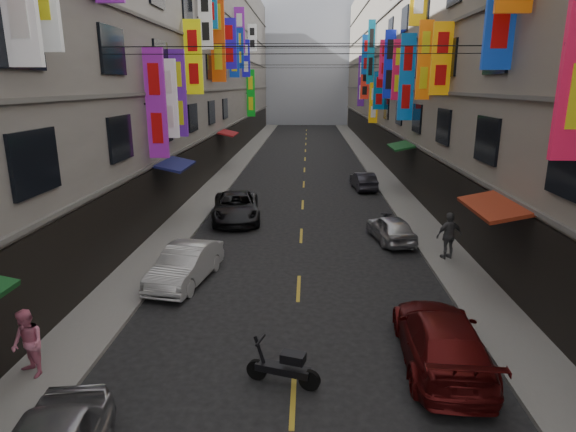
# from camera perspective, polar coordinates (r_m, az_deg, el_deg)

# --- Properties ---
(sidewalk_left) EXTENTS (2.00, 90.00, 0.12)m
(sidewalk_left) POSITION_cam_1_polar(r_m,az_deg,el_deg) (40.41, -6.62, 5.60)
(sidewalk_left) COLOR slate
(sidewalk_left) RESTS_ON ground
(sidewalk_right) EXTENTS (2.00, 90.00, 0.12)m
(sidewalk_right) POSITION_cam_1_polar(r_m,az_deg,el_deg) (40.33, 10.56, 5.42)
(sidewalk_right) COLOR slate
(sidewalk_right) RESTS_ON ground
(building_row_left) EXTENTS (10.14, 90.00, 19.00)m
(building_row_left) POSITION_cam_1_polar(r_m,az_deg,el_deg) (41.30, -15.73, 18.49)
(building_row_left) COLOR gray
(building_row_left) RESTS_ON ground
(building_row_right) EXTENTS (10.14, 90.00, 19.00)m
(building_row_right) POSITION_cam_1_polar(r_m,az_deg,el_deg) (41.15, 19.95, 18.18)
(building_row_right) COLOR gray
(building_row_right) RESTS_ON ground
(haze_block) EXTENTS (18.00, 8.00, 22.00)m
(haze_block) POSITION_cam_1_polar(r_m,az_deg,el_deg) (89.45, 2.31, 17.97)
(haze_block) COLOR #A9AFBC
(haze_block) RESTS_ON ground
(shop_signage) EXTENTS (14.00, 55.00, 11.55)m
(shop_signage) POSITION_cam_1_polar(r_m,az_deg,el_deg) (32.29, 1.81, 19.43)
(shop_signage) COLOR #0D159E
(shop_signage) RESTS_ON ground
(street_awnings) EXTENTS (13.99, 35.20, 0.41)m
(street_awnings) POSITION_cam_1_polar(r_m,az_deg,el_deg) (23.70, -1.37, 6.10)
(street_awnings) COLOR #144B1D
(street_awnings) RESTS_ON ground
(overhead_cables) EXTENTS (14.00, 38.04, 1.24)m
(overhead_cables) POSITION_cam_1_polar(r_m,az_deg,el_deg) (27.42, 1.91, 19.49)
(overhead_cables) COLOR black
(overhead_cables) RESTS_ON ground
(lane_markings) EXTENTS (0.12, 80.20, 0.01)m
(lane_markings) POSITION_cam_1_polar(r_m,az_deg,el_deg) (36.98, 1.92, 4.71)
(lane_markings) COLOR gold
(lane_markings) RESTS_ON ground
(scooter_crossing) EXTENTS (1.76, 0.73, 1.14)m
(scooter_crossing) POSITION_cam_1_polar(r_m,az_deg,el_deg) (11.69, -0.47, -17.55)
(scooter_crossing) COLOR black
(scooter_crossing) RESTS_ON ground
(scooter_far_right) EXTENTS (0.67, 1.78, 1.14)m
(scooter_far_right) POSITION_cam_1_polar(r_m,az_deg,el_deg) (23.23, 11.60, -0.88)
(scooter_far_right) COLOR black
(scooter_far_right) RESTS_ON ground
(car_left_mid) EXTENTS (2.09, 4.24, 1.34)m
(car_left_mid) POSITION_cam_1_polar(r_m,az_deg,el_deg) (17.40, -12.06, -5.65)
(car_left_mid) COLOR silver
(car_left_mid) RESTS_ON ground
(car_left_far) EXTENTS (3.01, 5.33, 1.40)m
(car_left_far) POSITION_cam_1_polar(r_m,az_deg,el_deg) (24.92, -6.17, 1.07)
(car_left_far) COLOR black
(car_left_far) RESTS_ON ground
(car_right_near) EXTENTS (2.18, 4.86, 1.38)m
(car_right_near) POSITION_cam_1_polar(r_m,az_deg,el_deg) (12.88, 17.68, -13.71)
(car_right_near) COLOR #590F0F
(car_right_near) RESTS_ON ground
(car_right_mid) EXTENTS (2.03, 3.75, 1.21)m
(car_right_mid) POSITION_cam_1_polar(r_m,az_deg,el_deg) (21.90, 12.08, -1.45)
(car_right_mid) COLOR silver
(car_right_mid) RESTS_ON ground
(car_right_far) EXTENTS (1.59, 3.68, 1.18)m
(car_right_far) POSITION_cam_1_polar(r_m,az_deg,el_deg) (32.61, 8.92, 4.14)
(car_right_far) COLOR #2A2931
(car_right_far) RESTS_ON ground
(pedestrian_lfar) EXTENTS (0.98, 0.92, 1.66)m
(pedestrian_lfar) POSITION_cam_1_polar(r_m,az_deg,el_deg) (13.09, -28.48, -13.16)
(pedestrian_lfar) COLOR pink
(pedestrian_lfar) RESTS_ON sidewalk_left
(pedestrian_rfar) EXTENTS (1.24, 0.95, 1.88)m
(pedestrian_rfar) POSITION_cam_1_polar(r_m,az_deg,el_deg) (19.94, 18.55, -2.21)
(pedestrian_rfar) COLOR #565658
(pedestrian_rfar) RESTS_ON sidewalk_right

